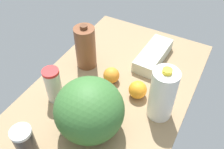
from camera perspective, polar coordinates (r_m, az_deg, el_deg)
countertop at (r=129.59cm, az=-0.00°, el=-3.64°), size 120.00×76.00×3.00cm
chocolate_milk_jug at (r=134.77cm, az=-6.07°, el=6.22°), size 10.99×10.99×25.79cm
milk_jug at (r=110.48cm, az=11.44°, el=-4.46°), size 11.45×11.45×27.92cm
egg_carton at (r=144.29cm, az=9.40°, el=4.36°), size 31.16×13.13×6.85cm
watermelon at (r=103.14cm, az=-5.21°, el=-8.05°), size 29.10×29.10×26.73cm
tumbler_cup at (r=120.48cm, az=-13.25°, el=-2.36°), size 7.78×7.78×18.58cm
shaker_bottle at (r=105.31cm, az=-19.16°, el=-14.63°), size 8.10×8.10×16.86cm
orange_by_jug at (r=129.17cm, az=-0.15°, el=-0.18°), size 8.43×8.43×8.43cm
orange_beside_bowl at (r=122.46cm, az=5.90°, el=-3.48°), size 8.94×8.94×8.94cm
lime_loose at (r=126.57cm, az=-5.21°, el=-2.33°), size 6.16×6.16×6.16cm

